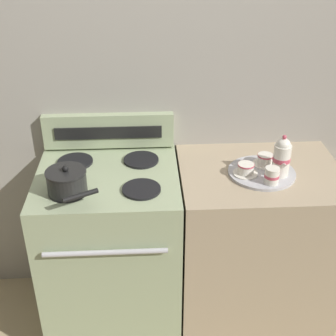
% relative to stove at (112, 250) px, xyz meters
% --- Properties ---
extents(ground_plane, '(6.00, 6.00, 0.00)m').
position_rel_stove_xyz_m(ground_plane, '(0.40, 0.00, -0.46)').
color(ground_plane, tan).
extents(wall_back, '(6.00, 0.05, 2.20)m').
position_rel_stove_xyz_m(wall_back, '(0.40, 0.33, 0.64)').
color(wall_back, '#9E998E').
rests_on(wall_back, ground).
extents(stove, '(0.69, 0.64, 0.92)m').
position_rel_stove_xyz_m(stove, '(0.00, 0.00, 0.00)').
color(stove, '#9EAD84').
rests_on(stove, ground).
extents(control_panel, '(0.68, 0.05, 0.18)m').
position_rel_stove_xyz_m(control_panel, '(0.00, 0.28, 0.56)').
color(control_panel, '#9EAD84').
rests_on(control_panel, stove).
extents(side_counter, '(0.80, 0.61, 0.91)m').
position_rel_stove_xyz_m(side_counter, '(0.75, 0.00, -0.00)').
color(side_counter, tan).
rests_on(side_counter, ground).
extents(saucepan, '(0.24, 0.28, 0.13)m').
position_rel_stove_xyz_m(saucepan, '(-0.16, -0.14, 0.52)').
color(saucepan, black).
rests_on(saucepan, stove).
extents(serving_tray, '(0.32, 0.32, 0.01)m').
position_rel_stove_xyz_m(serving_tray, '(0.74, -0.02, 0.46)').
color(serving_tray, '#B2B2B7').
rests_on(serving_tray, side_counter).
extents(teapot, '(0.08, 0.13, 0.21)m').
position_rel_stove_xyz_m(teapot, '(0.82, -0.06, 0.56)').
color(teapot, white).
rests_on(teapot, serving_tray).
extents(teacup_left, '(0.12, 0.12, 0.05)m').
position_rel_stove_xyz_m(teacup_left, '(0.66, -0.04, 0.50)').
color(teacup_left, white).
rests_on(teacup_left, serving_tray).
extents(teacup_right, '(0.12, 0.12, 0.05)m').
position_rel_stove_xyz_m(teacup_right, '(0.77, 0.04, 0.50)').
color(teacup_right, white).
rests_on(teacup_right, serving_tray).
extents(creamer_jug, '(0.07, 0.07, 0.08)m').
position_rel_stove_xyz_m(creamer_jug, '(0.76, -0.13, 0.51)').
color(creamer_jug, white).
rests_on(creamer_jug, serving_tray).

